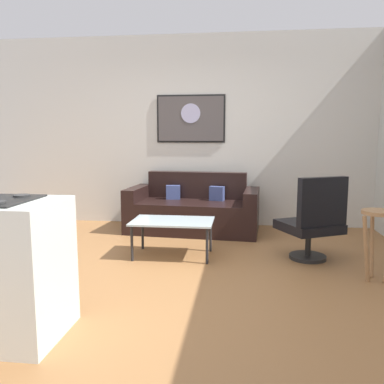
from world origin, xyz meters
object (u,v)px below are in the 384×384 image
at_px(armchair, 314,221).
at_px(wall_painting, 191,119).
at_px(couch, 193,211).
at_px(coffee_table, 173,223).
at_px(bar_stool, 378,228).

height_order(armchair, wall_painting, wall_painting).
relative_size(couch, armchair, 2.03).
bearing_deg(armchair, couch, 140.20).
relative_size(coffee_table, bar_stool, 1.36).
distance_m(couch, wall_painting, 1.39).
distance_m(armchair, bar_stool, 0.71).
distance_m(couch, bar_stool, 2.57).
bearing_deg(wall_painting, bar_stool, -47.53).
bearing_deg(couch, bar_stool, -42.06).
bearing_deg(wall_painting, armchair, -47.37).
height_order(armchair, bar_stool, armchair).
xyz_separation_m(coffee_table, armchair, (1.52, 0.01, 0.07)).
distance_m(bar_stool, wall_painting, 3.15).
distance_m(couch, coffee_table, 1.21).
xyz_separation_m(coffee_table, wall_painting, (-0.01, 1.67, 1.22)).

